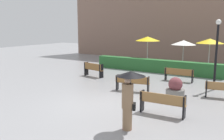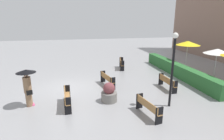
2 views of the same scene
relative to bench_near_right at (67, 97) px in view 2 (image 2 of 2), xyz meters
The scene contains 12 objects.
ground_plane 2.73m from the bench_near_right, behind, with size 60.00×60.00×0.00m, color gray.
bench_near_right is the anchor object (origin of this frame).
bench_far_right 4.06m from the bench_near_right, 64.74° to the left, with size 1.73×0.66×0.79m.
bench_mid_center 3.65m from the bench_near_right, 135.06° to the left, with size 1.82×0.70×0.82m.
bench_far_left 8.08m from the bench_near_right, 144.90° to the left, with size 1.66×0.66×0.92m.
bench_back_row 6.33m from the bench_near_right, 100.86° to the left, with size 1.79×0.39×0.81m.
pedestrian_with_umbrella 2.08m from the bench_near_right, 103.86° to the right, with size 0.94×0.94×1.98m.
planter_pot 2.24m from the bench_near_right, 94.70° to the left, with size 0.86×0.86×1.08m.
lamp_post 5.56m from the bench_near_right, 78.57° to the left, with size 0.28×0.28×3.75m.
patio_umbrella_yellow 11.35m from the bench_near_right, 116.39° to the left, with size 1.99×1.99×2.56m.
patio_umbrella_white 10.87m from the bench_near_right, 101.64° to the left, with size 1.88×1.88×2.32m.
hedge_strip 9.20m from the bench_near_right, 113.34° to the left, with size 9.68×0.70×0.95m, color #28602D.
Camera 2 is at (11.53, 0.40, 4.35)m, focal length 29.32 mm.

